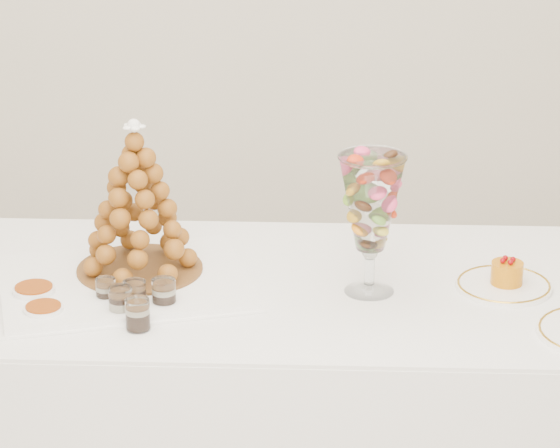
{
  "coord_description": "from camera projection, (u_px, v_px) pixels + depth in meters",
  "views": [
    {
      "loc": [
        0.05,
        -2.67,
        2.09
      ],
      "look_at": [
        0.08,
        0.22,
        0.94
      ],
      "focal_mm": 85.0,
      "sensor_mm": 36.0,
      "label": 1
    }
  ],
  "objects": [
    {
      "name": "cake_plate",
      "position": [
        504.0,
        286.0,
        3.16
      ],
      "size": [
        0.23,
        0.23,
        0.01
      ],
      "primitive_type": "cylinder",
      "color": "white",
      "rests_on": "buffet_table"
    },
    {
      "name": "croquembouche",
      "position": [
        137.0,
        199.0,
        3.15
      ],
      "size": [
        0.31,
        0.31,
        0.38
      ],
      "rotation": [
        0.0,
        0.0,
        -0.06
      ],
      "color": "brown",
      "rests_on": "lace_tray"
    },
    {
      "name": "verrine_a",
      "position": [
        106.0,
        291.0,
        3.07
      ],
      "size": [
        0.05,
        0.05,
        0.06
      ],
      "primitive_type": "cylinder",
      "rotation": [
        0.0,
        0.0,
        -0.02
      ],
      "color": "white",
      "rests_on": "buffet_table"
    },
    {
      "name": "verrine_b",
      "position": [
        135.0,
        296.0,
        3.04
      ],
      "size": [
        0.06,
        0.06,
        0.07
      ],
      "primitive_type": "cylinder",
      "rotation": [
        0.0,
        0.0,
        0.15
      ],
      "color": "white",
      "rests_on": "buffet_table"
    },
    {
      "name": "macaron_vase",
      "position": [
        371.0,
        205.0,
        3.07
      ],
      "size": [
        0.15,
        0.15,
        0.34
      ],
      "color": "white",
      "rests_on": "buffet_table"
    },
    {
      "name": "verrine_e",
      "position": [
        138.0,
        314.0,
        2.95
      ],
      "size": [
        0.06,
        0.06,
        0.07
      ],
      "primitive_type": "cylinder",
      "rotation": [
        0.0,
        0.0,
        -0.13
      ],
      "color": "white",
      "rests_on": "buffet_table"
    },
    {
      "name": "lace_tray",
      "position": [
        123.0,
        283.0,
        3.17
      ],
      "size": [
        0.66,
        0.55,
        0.02
      ],
      "primitive_type": "cube",
      "rotation": [
        0.0,
        0.0,
        0.23
      ],
      "color": "white",
      "rests_on": "buffet_table"
    },
    {
      "name": "ramekin_back",
      "position": [
        34.0,
        294.0,
        3.1
      ],
      "size": [
        0.1,
        0.1,
        0.03
      ],
      "primitive_type": "cylinder",
      "color": "white",
      "rests_on": "buffet_table"
    },
    {
      "name": "mousse_cake",
      "position": [
        507.0,
        273.0,
        3.15
      ],
      "size": [
        0.08,
        0.08,
        0.07
      ],
      "color": "#C36E09",
      "rests_on": "cake_plate"
    },
    {
      "name": "verrine_d",
      "position": [
        121.0,
        302.0,
        3.0
      ],
      "size": [
        0.06,
        0.06,
        0.07
      ],
      "primitive_type": "cylinder",
      "rotation": [
        0.0,
        0.0,
        -0.09
      ],
      "color": "white",
      "rests_on": "buffet_table"
    },
    {
      "name": "buffet_table",
      "position": [
        283.0,
        426.0,
        3.32
      ],
      "size": [
        2.09,
        0.92,
        0.78
      ],
      "rotation": [
        0.0,
        0.0,
        -0.05
      ],
      "color": "white",
      "rests_on": "ground"
    },
    {
      "name": "verrine_c",
      "position": [
        164.0,
        294.0,
        3.04
      ],
      "size": [
        0.06,
        0.06,
        0.07
      ],
      "primitive_type": "cylinder",
      "rotation": [
        0.0,
        0.0,
        -0.17
      ],
      "color": "white",
      "rests_on": "buffet_table"
    },
    {
      "name": "ramekin_front",
      "position": [
        44.0,
        312.0,
        3.01
      ],
      "size": [
        0.09,
        0.09,
        0.03
      ],
      "primitive_type": "cylinder",
      "color": "white",
      "rests_on": "buffet_table"
    }
  ]
}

